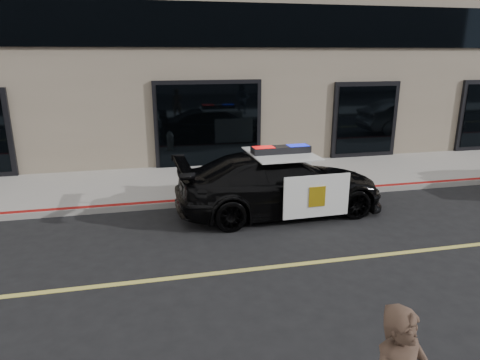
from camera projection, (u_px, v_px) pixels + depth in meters
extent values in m
plane|color=black|center=(321.00, 262.00, 7.85)|extent=(120.00, 120.00, 0.00)
cube|color=gray|center=(251.00, 179.00, 12.74)|extent=(60.00, 3.50, 0.15)
imported|color=black|center=(280.00, 183.00, 10.12)|extent=(2.32, 5.07, 1.43)
cube|color=white|center=(317.00, 196.00, 9.29)|extent=(1.53, 0.08, 0.96)
cube|color=white|center=(284.00, 172.00, 11.20)|extent=(1.53, 0.08, 0.96)
cube|color=white|center=(281.00, 153.00, 9.91)|extent=(1.49, 1.77, 0.02)
cube|color=gold|center=(317.00, 197.00, 9.26)|extent=(0.38, 0.02, 0.45)
cube|color=black|center=(281.00, 150.00, 9.89)|extent=(1.39, 0.40, 0.17)
cube|color=red|center=(264.00, 150.00, 9.78)|extent=(0.49, 0.33, 0.16)
cube|color=#0C19CC|center=(298.00, 148.00, 9.99)|extent=(0.49, 0.33, 0.16)
cylinder|color=silver|center=(183.00, 190.00, 11.39)|extent=(0.33, 0.33, 0.07)
cylinder|color=silver|center=(183.00, 180.00, 11.32)|extent=(0.24, 0.24, 0.46)
cylinder|color=silver|center=(183.00, 171.00, 11.25)|extent=(0.28, 0.28, 0.05)
sphere|color=silver|center=(183.00, 169.00, 11.23)|extent=(0.21, 0.21, 0.21)
cylinder|color=silver|center=(182.00, 166.00, 11.21)|extent=(0.06, 0.06, 0.06)
cylinder|color=silver|center=(182.00, 176.00, 11.45)|extent=(0.12, 0.11, 0.12)
cylinder|color=silver|center=(183.00, 179.00, 11.15)|extent=(0.12, 0.11, 0.12)
cylinder|color=silver|center=(184.00, 182.00, 11.15)|extent=(0.16, 0.13, 0.16)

